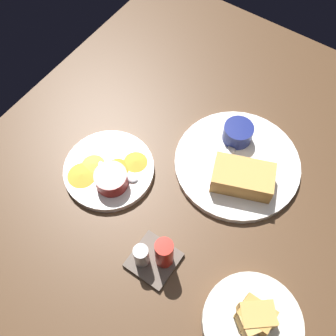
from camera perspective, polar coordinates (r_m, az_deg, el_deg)
The scene contains 11 objects.
ground_plane at distance 90.39cm, azimuth 7.37°, elevation -3.48°, with size 110.00×110.00×3.00cm, color #4C331E.
plate_sandwich_main at distance 91.89cm, azimuth 9.80°, elevation 0.69°, with size 28.58×28.58×1.60cm, color white.
sandwich_half_near at distance 86.63cm, azimuth 10.71°, elevation -1.36°, with size 14.89×11.81×4.80cm.
ramekin_dark_sauce at distance 92.80cm, azimuth 10.03°, elevation 5.06°, with size 6.84×6.84×4.20cm.
spoon_by_dark_ramekin at distance 91.33cm, azimuth 8.68°, elevation 1.84°, with size 3.08×9.96×0.80cm.
plate_chips_companion at distance 90.70cm, azimuth -8.48°, elevation -0.24°, with size 20.46×20.46×1.60cm, color white.
ramekin_light_gravy at distance 86.27cm, azimuth -8.19°, elevation -1.56°, with size 7.18×7.18×3.78cm.
spoon_by_gravy_ramekin at distance 88.19cm, azimuth -6.10°, elevation -1.05°, with size 9.96×2.70×0.80cm.
plantain_chip_scatter at distance 89.81cm, azimuth -9.13°, elevation 0.01°, with size 15.98×17.71×0.60cm.
bread_basket_rear at distance 79.03cm, azimuth 12.11°, elevation -20.84°, with size 18.49×18.49×7.69cm.
condiment_caddy at distance 79.21cm, azimuth -1.79°, elevation -12.54°, with size 9.00×9.00×9.50cm.
Camera 1 is at (-12.54, 38.70, 79.22)cm, focal length 42.34 mm.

